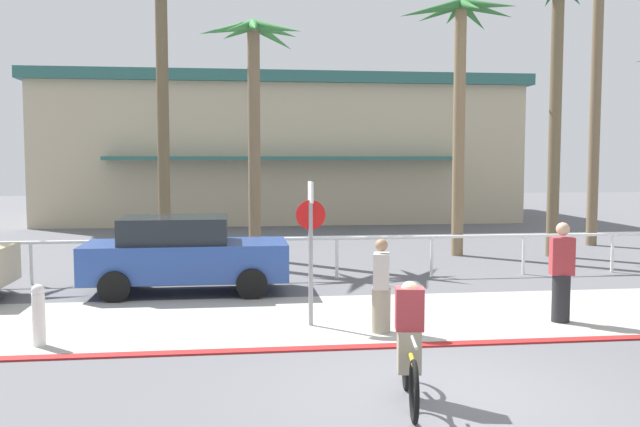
# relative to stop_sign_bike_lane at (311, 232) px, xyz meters

# --- Properties ---
(ground_plane) EXTENTS (80.00, 80.00, 0.00)m
(ground_plane) POSITION_rel_stop_sign_bike_lane_xyz_m (1.18, 6.31, -1.68)
(ground_plane) COLOR #5B5B60
(sidewalk_strip) EXTENTS (44.00, 4.00, 0.02)m
(sidewalk_strip) POSITION_rel_stop_sign_bike_lane_xyz_m (1.18, 0.51, -1.67)
(sidewalk_strip) COLOR #ADAAA0
(sidewalk_strip) RESTS_ON ground
(curb_paint) EXTENTS (44.00, 0.24, 0.03)m
(curb_paint) POSITION_rel_stop_sign_bike_lane_xyz_m (1.18, -1.49, -1.66)
(curb_paint) COLOR maroon
(curb_paint) RESTS_ON ground
(building_backdrop) EXTENTS (22.62, 13.22, 6.83)m
(building_backdrop) POSITION_rel_stop_sign_bike_lane_xyz_m (0.90, 24.21, 1.75)
(building_backdrop) COLOR #BCAD8E
(building_backdrop) RESTS_ON ground
(rail_fence) EXTENTS (19.49, 0.08, 1.04)m
(rail_fence) POSITION_rel_stop_sign_bike_lane_xyz_m (1.18, 4.81, -0.84)
(rail_fence) COLOR white
(rail_fence) RESTS_ON ground
(stop_sign_bike_lane) EXTENTS (0.52, 0.56, 2.56)m
(stop_sign_bike_lane) POSITION_rel_stop_sign_bike_lane_xyz_m (0.00, 0.00, 0.00)
(stop_sign_bike_lane) COLOR gray
(stop_sign_bike_lane) RESTS_ON ground
(bollard_0) EXTENTS (0.20, 0.20, 1.00)m
(bollard_0) POSITION_rel_stop_sign_bike_lane_xyz_m (-4.39, -0.81, -1.16)
(bollard_0) COLOR white
(bollard_0) RESTS_ON ground
(palm_tree_2) EXTENTS (2.89, 3.33, 8.98)m
(palm_tree_2) POSITION_rel_stop_sign_bike_lane_xyz_m (-3.41, 9.17, 4.83)
(palm_tree_2) COLOR brown
(palm_tree_2) RESTS_ON ground
(palm_tree_3) EXTENTS (3.00, 3.11, 6.99)m
(palm_tree_3) POSITION_rel_stop_sign_bike_lane_xyz_m (-0.71, 8.32, 3.63)
(palm_tree_3) COLOR #756047
(palm_tree_3) RESTS_ON ground
(palm_tree_4) EXTENTS (3.58, 3.16, 7.77)m
(palm_tree_4) POSITION_rel_stop_sign_bike_lane_xyz_m (5.45, 8.37, 4.24)
(palm_tree_4) COLOR #846B4C
(palm_tree_4) RESTS_ON ground
(palm_tree_5) EXTENTS (3.20, 3.31, 8.42)m
(palm_tree_5) POSITION_rel_stop_sign_bike_lane_xyz_m (8.31, 7.84, 4.71)
(palm_tree_5) COLOR brown
(palm_tree_5) RESTS_ON ground
(palm_tree_6) EXTENTS (3.30, 3.35, 9.85)m
(palm_tree_6) POSITION_rel_stop_sign_bike_lane_xyz_m (10.86, 10.23, 5.57)
(palm_tree_6) COLOR #756047
(palm_tree_6) RESTS_ON ground
(car_blue_1) EXTENTS (4.40, 2.02, 1.69)m
(car_blue_1) POSITION_rel_stop_sign_bike_lane_xyz_m (-2.45, 3.36, -0.81)
(car_blue_1) COLOR #284793
(car_blue_1) RESTS_ON ground
(cyclist_yellow_1) EXTENTS (0.39, 1.81, 1.50)m
(cyclist_yellow_1) POSITION_rel_stop_sign_bike_lane_xyz_m (0.78, -3.88, -0.98)
(cyclist_yellow_1) COLOR black
(cyclist_yellow_1) RESTS_ON ground
(pedestrian_0) EXTENTS (0.39, 0.45, 1.61)m
(pedestrian_0) POSITION_rel_stop_sign_bike_lane_xyz_m (1.13, -0.64, -0.94)
(pedestrian_0) COLOR gray
(pedestrian_0) RESTS_ON ground
(pedestrian_1) EXTENTS (0.44, 0.37, 1.82)m
(pedestrian_1) POSITION_rel_stop_sign_bike_lane_xyz_m (4.51, -0.30, -0.82)
(pedestrian_1) COLOR #232326
(pedestrian_1) RESTS_ON ground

